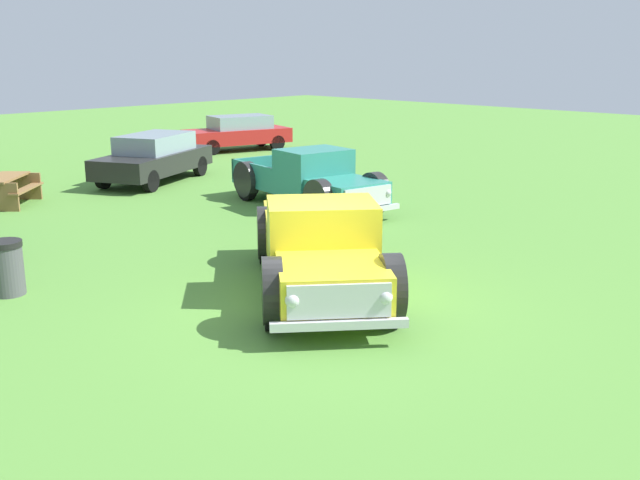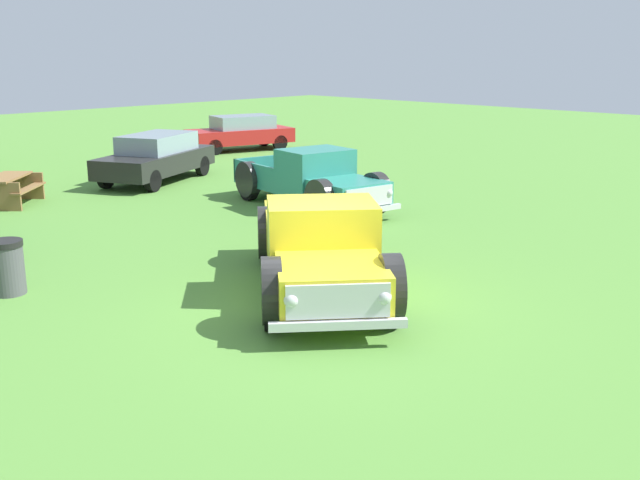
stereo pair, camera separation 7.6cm
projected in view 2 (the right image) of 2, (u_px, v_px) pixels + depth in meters
ground_plane at (318, 313)px, 11.90m from camera, size 80.00×80.00×0.00m
pickup_truck_foreground at (322, 252)px, 12.50m from camera, size 4.92×5.32×1.64m
pickup_truck_behind_right at (317, 181)px, 19.39m from camera, size 2.79×5.40×1.58m
sedan_distant_a at (156, 157)px, 23.43m from camera, size 4.84×3.55×1.50m
sedan_distant_b at (241, 132)px, 30.61m from camera, size 4.58×2.83×1.42m
picnic_table at (6, 187)px, 20.00m from camera, size 2.32×2.31×0.78m
trash_can at (7, 267)px, 12.73m from camera, size 0.59×0.59×0.95m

